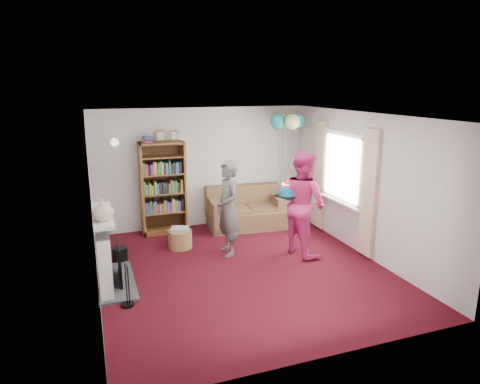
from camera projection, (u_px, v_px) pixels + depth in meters
name	position (u px, v px, depth m)	size (l,w,h in m)	color
ground	(243.00, 269.00, 7.03)	(5.00, 5.00, 0.00)	#33070E
wall_back	(202.00, 168.00, 9.01)	(4.50, 0.02, 2.50)	silver
wall_left	(92.00, 210.00, 5.98)	(0.02, 5.00, 2.50)	silver
wall_right	(364.00, 185.00, 7.46)	(0.02, 5.00, 2.50)	silver
ceiling	(243.00, 115.00, 6.41)	(4.50, 5.00, 0.01)	white
fireplace	(108.00, 253.00, 6.39)	(0.55, 1.80, 1.12)	#3F3F42
window_bay	(342.00, 181.00, 8.00)	(0.14, 2.02, 2.20)	white
wall_sconce	(114.00, 142.00, 8.15)	(0.16, 0.23, 0.16)	gold
bookcase	(163.00, 189.00, 8.61)	(0.88, 0.42, 2.07)	#472B14
sofa	(246.00, 211.00, 9.11)	(1.62, 0.86, 0.86)	brown
wicker_basket	(180.00, 238.00, 7.93)	(0.45, 0.45, 0.39)	#A07A4A
person_striped	(228.00, 208.00, 7.48)	(0.62, 0.40, 1.69)	black
person_magenta	(303.00, 203.00, 7.50)	(0.90, 0.70, 1.86)	#D0296D
birthday_cake	(287.00, 192.00, 7.36)	(0.35, 0.35, 0.22)	black
balloons	(288.00, 121.00, 8.77)	(0.76, 0.76, 1.73)	#3F3F3F
mantel_vase	(102.00, 210.00, 5.88)	(0.30, 0.30, 0.31)	beige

